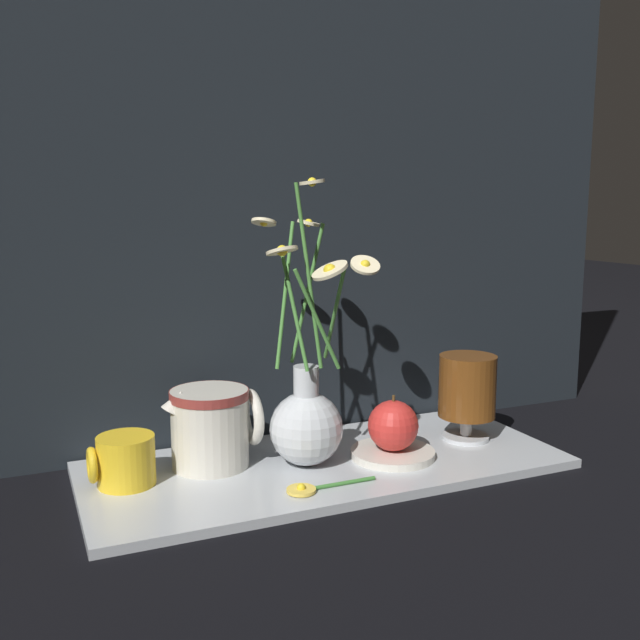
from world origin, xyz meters
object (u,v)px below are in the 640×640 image
ceramic_pitcher (212,424)px  yellow_mug (124,461)px  tea_glass (467,388)px  orange_fruit (393,426)px  vase_with_flowers (306,415)px

ceramic_pitcher → yellow_mug: bearing=-170.0°
ceramic_pitcher → tea_glass: bearing=-6.7°
yellow_mug → orange_fruit: (0.35, -0.05, 0.01)m
ceramic_pitcher → tea_glass: size_ratio=1.01×
orange_fruit → vase_with_flowers: bearing=168.9°
vase_with_flowers → orange_fruit: (0.12, -0.02, -0.02)m
vase_with_flowers → yellow_mug: vase_with_flowers is taller
tea_glass → orange_fruit: (-0.14, -0.02, -0.03)m
yellow_mug → ceramic_pitcher: bearing=10.0°
vase_with_flowers → ceramic_pitcher: 0.13m
vase_with_flowers → yellow_mug: size_ratio=4.64×
vase_with_flowers → tea_glass: vase_with_flowers is taller
vase_with_flowers → yellow_mug: bearing=174.1°
tea_glass → yellow_mug: bearing=177.3°
yellow_mug → tea_glass: 0.49m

